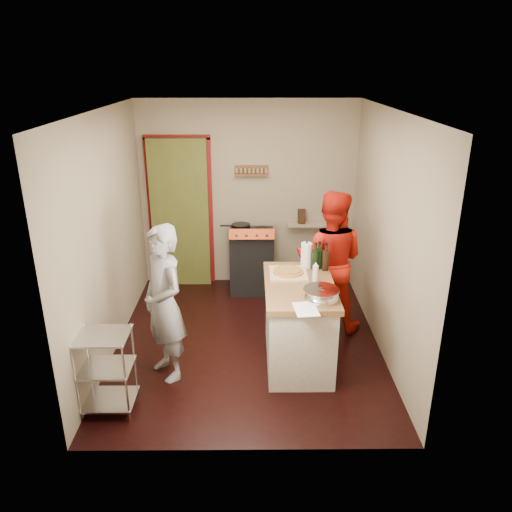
# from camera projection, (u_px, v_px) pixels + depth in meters

# --- Properties ---
(floor) EXTENTS (3.50, 3.50, 0.00)m
(floor) POSITION_uv_depth(u_px,v_px,m) (248.00, 341.00, 5.82)
(floor) COLOR black
(floor) RESTS_ON ground
(back_wall) EXTENTS (3.00, 0.44, 2.60)m
(back_wall) POSITION_uv_depth(u_px,v_px,m) (203.00, 206.00, 7.06)
(back_wall) COLOR gray
(back_wall) RESTS_ON ground
(left_wall) EXTENTS (0.04, 3.50, 2.60)m
(left_wall) POSITION_uv_depth(u_px,v_px,m) (107.00, 236.00, 5.33)
(left_wall) COLOR gray
(left_wall) RESTS_ON ground
(right_wall) EXTENTS (0.04, 3.50, 2.60)m
(right_wall) POSITION_uv_depth(u_px,v_px,m) (386.00, 235.00, 5.36)
(right_wall) COLOR gray
(right_wall) RESTS_ON ground
(ceiling) EXTENTS (3.00, 3.50, 0.02)m
(ceiling) POSITION_uv_depth(u_px,v_px,m) (246.00, 109.00, 4.87)
(ceiling) COLOR white
(ceiling) RESTS_ON back_wall
(stove) EXTENTS (0.60, 0.63, 1.00)m
(stove) POSITION_uv_depth(u_px,v_px,m) (252.00, 260.00, 6.98)
(stove) COLOR black
(stove) RESTS_ON ground
(wire_shelving) EXTENTS (0.48, 0.40, 0.80)m
(wire_shelving) POSITION_uv_depth(u_px,v_px,m) (106.00, 369.00, 4.53)
(wire_shelving) COLOR silver
(wire_shelving) RESTS_ON ground
(island) EXTENTS (0.71, 1.33, 1.22)m
(island) POSITION_uv_depth(u_px,v_px,m) (299.00, 321.00, 5.28)
(island) COLOR beige
(island) RESTS_ON ground
(person_stripe) EXTENTS (0.66, 0.71, 1.62)m
(person_stripe) POSITION_uv_depth(u_px,v_px,m) (164.00, 304.00, 4.93)
(person_stripe) COLOR #9E9EA2
(person_stripe) RESTS_ON ground
(person_red) EXTENTS (0.97, 0.84, 1.70)m
(person_red) POSITION_uv_depth(u_px,v_px,m) (330.00, 261.00, 5.88)
(person_red) COLOR red
(person_red) RESTS_ON ground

